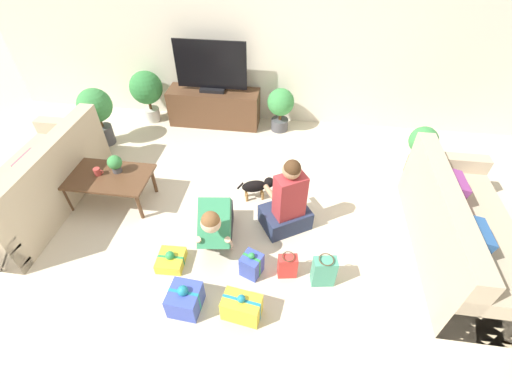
{
  "coord_description": "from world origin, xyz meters",
  "views": [
    {
      "loc": [
        0.62,
        -2.51,
        3.02
      ],
      "look_at": [
        0.24,
        0.25,
        0.45
      ],
      "focal_mm": 24.0,
      "sensor_mm": 36.0,
      "label": 1
    }
  ],
  "objects_px": {
    "person_kneeling": "(216,223)",
    "gift_box_b": "(242,307)",
    "sofa_left": "(37,185)",
    "potted_plant_back_right": "(281,106)",
    "tv": "(211,69)",
    "gift_bag_b": "(287,266)",
    "tabletop_plant": "(115,163)",
    "gift_bag_a": "(324,271)",
    "gift_box_a": "(171,260)",
    "sofa_right": "(460,234)",
    "potted_plant_corner_right": "(421,146)",
    "potted_plant_corner_left": "(96,110)",
    "dog": "(258,186)",
    "mug": "(97,172)",
    "gift_box_d": "(252,265)",
    "coffee_table": "(107,178)",
    "person_sitting": "(287,204)",
    "gift_box_c": "(185,299)",
    "potted_plant_back_left": "(147,90)"
  },
  "relations": [
    {
      "from": "person_kneeling",
      "to": "gift_box_b",
      "type": "xyz_separation_m",
      "value": [
        0.4,
        -0.79,
        -0.22
      ]
    },
    {
      "from": "sofa_left",
      "to": "potted_plant_back_right",
      "type": "distance_m",
      "value": 3.47
    },
    {
      "from": "gift_box_b",
      "to": "tv",
      "type": "bearing_deg",
      "value": 106.9
    },
    {
      "from": "gift_bag_b",
      "to": "tabletop_plant",
      "type": "height_order",
      "value": "tabletop_plant"
    },
    {
      "from": "sofa_left",
      "to": "gift_bag_a",
      "type": "distance_m",
      "value": 3.49
    },
    {
      "from": "person_kneeling",
      "to": "gift_box_a",
      "type": "bearing_deg",
      "value": -150.63
    },
    {
      "from": "gift_box_a",
      "to": "gift_bag_a",
      "type": "distance_m",
      "value": 1.58
    },
    {
      "from": "gift_box_a",
      "to": "gift_box_b",
      "type": "distance_m",
      "value": 0.96
    },
    {
      "from": "sofa_right",
      "to": "potted_plant_corner_right",
      "type": "xyz_separation_m",
      "value": [
        -0.15,
        1.37,
        0.14
      ]
    },
    {
      "from": "potted_plant_corner_left",
      "to": "dog",
      "type": "xyz_separation_m",
      "value": [
        2.47,
        -0.91,
        -0.36
      ]
    },
    {
      "from": "gift_box_b",
      "to": "mug",
      "type": "height_order",
      "value": "mug"
    },
    {
      "from": "sofa_left",
      "to": "gift_box_d",
      "type": "height_order",
      "value": "sofa_left"
    },
    {
      "from": "coffee_table",
      "to": "potted_plant_back_right",
      "type": "xyz_separation_m",
      "value": [
        1.92,
        1.95,
        0.05
      ]
    },
    {
      "from": "potted_plant_corner_right",
      "to": "person_sitting",
      "type": "relative_size",
      "value": 0.72
    },
    {
      "from": "sofa_right",
      "to": "tabletop_plant",
      "type": "distance_m",
      "value": 3.9
    },
    {
      "from": "gift_box_c",
      "to": "gift_box_d",
      "type": "distance_m",
      "value": 0.73
    },
    {
      "from": "potted_plant_corner_right",
      "to": "potted_plant_back_right",
      "type": "xyz_separation_m",
      "value": [
        -1.92,
        0.85,
        -0.03
      ]
    },
    {
      "from": "tabletop_plant",
      "to": "potted_plant_corner_left",
      "type": "bearing_deg",
      "value": 125.22
    },
    {
      "from": "gift_box_a",
      "to": "person_sitting",
      "type": "bearing_deg",
      "value": 31.26
    },
    {
      "from": "potted_plant_back_left",
      "to": "mug",
      "type": "relative_size",
      "value": 6.95
    },
    {
      "from": "tv",
      "to": "gift_bag_a",
      "type": "distance_m",
      "value": 3.42
    },
    {
      "from": "potted_plant_corner_left",
      "to": "gift_box_c",
      "type": "distance_m",
      "value": 3.23
    },
    {
      "from": "coffee_table",
      "to": "person_kneeling",
      "type": "relative_size",
      "value": 1.26
    },
    {
      "from": "gift_box_d",
      "to": "potted_plant_back_left",
      "type": "bearing_deg",
      "value": 127.0
    },
    {
      "from": "person_sitting",
      "to": "gift_box_b",
      "type": "height_order",
      "value": "person_sitting"
    },
    {
      "from": "gift_box_d",
      "to": "gift_bag_a",
      "type": "relative_size",
      "value": 0.83
    },
    {
      "from": "gift_box_c",
      "to": "gift_bag_a",
      "type": "distance_m",
      "value": 1.35
    },
    {
      "from": "potted_plant_corner_left",
      "to": "gift_box_c",
      "type": "height_order",
      "value": "potted_plant_corner_left"
    },
    {
      "from": "gift_bag_a",
      "to": "mug",
      "type": "bearing_deg",
      "value": 162.51
    },
    {
      "from": "gift_box_a",
      "to": "tabletop_plant",
      "type": "bearing_deg",
      "value": 134.49
    },
    {
      "from": "gift_box_a",
      "to": "potted_plant_corner_left",
      "type": "bearing_deg",
      "value": 129.75
    },
    {
      "from": "potted_plant_corner_left",
      "to": "gift_box_a",
      "type": "height_order",
      "value": "potted_plant_corner_left"
    },
    {
      "from": "sofa_left",
      "to": "potted_plant_corner_left",
      "type": "relative_size",
      "value": 2.34
    },
    {
      "from": "gift_box_c",
      "to": "gift_bag_b",
      "type": "relative_size",
      "value": 1.08
    },
    {
      "from": "potted_plant_back_right",
      "to": "tabletop_plant",
      "type": "bearing_deg",
      "value": -134.25
    },
    {
      "from": "potted_plant_back_left",
      "to": "potted_plant_corner_right",
      "type": "height_order",
      "value": "potted_plant_back_left"
    },
    {
      "from": "person_kneeling",
      "to": "gift_box_d",
      "type": "distance_m",
      "value": 0.57
    },
    {
      "from": "sofa_left",
      "to": "dog",
      "type": "xyz_separation_m",
      "value": [
        2.62,
        0.46,
        -0.1
      ]
    },
    {
      "from": "sofa_right",
      "to": "mug",
      "type": "distance_m",
      "value": 4.09
    },
    {
      "from": "person_sitting",
      "to": "potted_plant_back_left",
      "type": "bearing_deg",
      "value": -72.73
    },
    {
      "from": "person_sitting",
      "to": "gift_box_d",
      "type": "relative_size",
      "value": 3.13
    },
    {
      "from": "potted_plant_back_left",
      "to": "person_sitting",
      "type": "xyz_separation_m",
      "value": [
        2.4,
        -2.09,
        -0.18
      ]
    },
    {
      "from": "potted_plant_back_right",
      "to": "gift_bag_a",
      "type": "bearing_deg",
      "value": -76.46
    },
    {
      "from": "dog",
      "to": "mug",
      "type": "distance_m",
      "value": 1.92
    },
    {
      "from": "sofa_right",
      "to": "gift_box_a",
      "type": "bearing_deg",
      "value": 100.85
    },
    {
      "from": "person_kneeling",
      "to": "potted_plant_corner_left",
      "type": "bearing_deg",
      "value": 133.69
    },
    {
      "from": "potted_plant_back_left",
      "to": "mug",
      "type": "height_order",
      "value": "potted_plant_back_left"
    },
    {
      "from": "person_kneeling",
      "to": "gift_box_c",
      "type": "bearing_deg",
      "value": -107.35
    },
    {
      "from": "sofa_left",
      "to": "tabletop_plant",
      "type": "distance_m",
      "value": 1.0
    },
    {
      "from": "person_kneeling",
      "to": "gift_box_d",
      "type": "xyz_separation_m",
      "value": [
        0.42,
        -0.32,
        -0.21
      ]
    }
  ]
}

